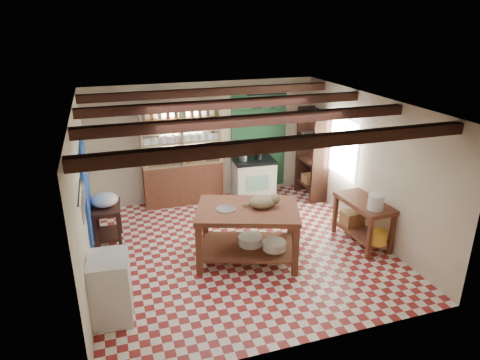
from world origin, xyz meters
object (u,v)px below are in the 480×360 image
object	(u,v)px
work_table	(247,234)
white_cabinet	(111,288)
prep_table	(108,224)
right_counter	(362,222)
stove	(254,178)
cat	(263,202)

from	to	relation	value
work_table	white_cabinet	bearing A→B (deg)	-139.26
prep_table	right_counter	xyz separation A→B (m)	(4.38, -1.41, 0.05)
stove	white_cabinet	bearing A→B (deg)	-130.85
white_cabinet	right_counter	bearing A→B (deg)	14.62
work_table	prep_table	distance (m)	2.58
right_counter	work_table	bearing A→B (deg)	174.03
work_table	right_counter	world-z (taller)	work_table
prep_table	white_cabinet	size ratio (longest dim) A/B	0.78
white_cabinet	stove	bearing A→B (deg)	50.78
stove	cat	xyz separation A→B (m)	(-0.75, -2.53, 0.60)
cat	stove	bearing A→B (deg)	82.91
cat	right_counter	bearing A→B (deg)	7.26
work_table	stove	bearing A→B (deg)	87.52
stove	cat	distance (m)	2.70
prep_table	cat	world-z (taller)	cat
stove	cat	world-z (taller)	cat
right_counter	prep_table	bearing A→B (deg)	159.12
prep_table	cat	size ratio (longest dim) A/B	1.60
stove	right_counter	bearing A→B (deg)	-62.97
white_cabinet	cat	world-z (taller)	cat
prep_table	white_cabinet	distance (m)	2.17
stove	prep_table	bearing A→B (deg)	-156.59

